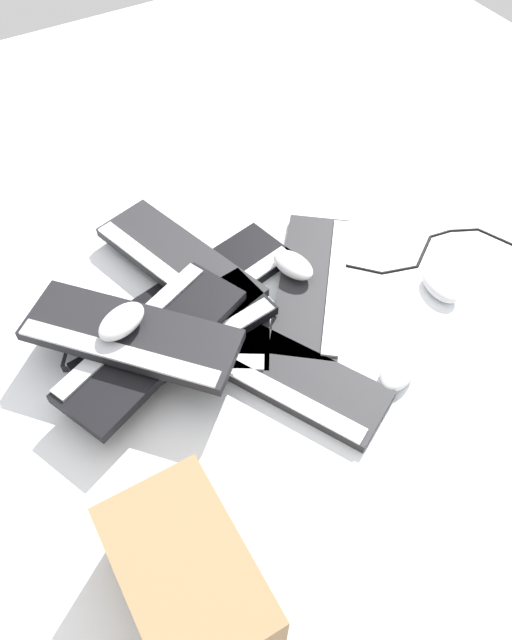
{
  "coord_description": "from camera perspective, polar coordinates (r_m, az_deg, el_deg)",
  "views": [
    {
      "loc": [
        0.69,
        -0.34,
        1.12
      ],
      "look_at": [
        -0.03,
        0.08,
        0.06
      ],
      "focal_mm": 35.0,
      "sensor_mm": 36.0,
      "label": 1
    }
  ],
  "objects": [
    {
      "name": "keyboard_4",
      "position": [
        1.34,
        -7.2,
        -1.69
      ],
      "size": [
        0.21,
        0.46,
        0.03
      ],
      "color": "black",
      "rests_on": "keyboard_3"
    },
    {
      "name": "keyboard_5",
      "position": [
        1.49,
        -7.11,
        5.33
      ],
      "size": [
        0.46,
        0.27,
        0.03
      ],
      "color": "#232326",
      "rests_on": "keyboard_2"
    },
    {
      "name": "keyboard_2",
      "position": [
        1.47,
        -4.47,
        3.07
      ],
      "size": [
        0.24,
        0.46,
        0.03
      ],
      "color": "black",
      "rests_on": "ground"
    },
    {
      "name": "keyboard_0",
      "position": [
        1.32,
        2.62,
        -4.91
      ],
      "size": [
        0.46,
        0.34,
        0.03
      ],
      "color": "#232326",
      "rests_on": "ground"
    },
    {
      "name": "mouse_1",
      "position": [
        1.52,
        16.52,
        3.02
      ],
      "size": [
        0.11,
        0.07,
        0.04
      ],
      "primitive_type": "ellipsoid",
      "rotation": [
        0.0,
        0.0,
        3.06
      ],
      "color": "silver",
      "rests_on": "ground"
    },
    {
      "name": "cardboard_box",
      "position": [
        1.07,
        -6.22,
        -22.59
      ],
      "size": [
        0.3,
        0.19,
        0.18
      ],
      "primitive_type": "cube",
      "rotation": [
        0.0,
        0.0,
        3.14
      ],
      "color": "olive",
      "rests_on": "ground"
    },
    {
      "name": "keyboard_6",
      "position": [
        1.31,
        -9.48,
        -2.1
      ],
      "size": [
        0.31,
        0.46,
        0.03
      ],
      "color": "black",
      "rests_on": "keyboard_4"
    },
    {
      "name": "mouse_2",
      "position": [
        1.46,
        3.43,
        5.04
      ],
      "size": [
        0.12,
        0.09,
        0.04
      ],
      "primitive_type": "ellipsoid",
      "rotation": [
        0.0,
        0.0,
        3.39
      ],
      "color": "silver",
      "rests_on": "keyboard_1"
    },
    {
      "name": "mouse_0",
      "position": [
        1.35,
        12.82,
        -4.61
      ],
      "size": [
        0.11,
        0.13,
        0.04
      ],
      "primitive_type": "ellipsoid",
      "rotation": [
        0.0,
        0.0,
        2.05
      ],
      "color": "silver",
      "rests_on": "ground"
    },
    {
      "name": "keyboard_3",
      "position": [
        1.37,
        -7.97,
        -2.16
      ],
      "size": [
        0.36,
        0.45,
        0.03
      ],
      "color": "black",
      "rests_on": "ground"
    },
    {
      "name": "ground_plane",
      "position": [
        1.35,
        -2.35,
        -3.69
      ],
      "size": [
        3.2,
        3.2,
        0.0
      ],
      "primitive_type": "plane",
      "color": "silver"
    },
    {
      "name": "keyboard_1",
      "position": [
        1.48,
        5.22,
        3.27
      ],
      "size": [
        0.44,
        0.39,
        0.03
      ],
      "color": "#232326",
      "rests_on": "ground"
    },
    {
      "name": "keyboard_7",
      "position": [
        1.29,
        -11.4,
        -1.43
      ],
      "size": [
        0.43,
        0.41,
        0.03
      ],
      "color": "black",
      "rests_on": "keyboard_6"
    },
    {
      "name": "cable_0",
      "position": [
        1.62,
        17.96,
        5.51
      ],
      "size": [
        0.45,
        0.47,
        0.01
      ],
      "color": "black",
      "rests_on": "ground"
    },
    {
      "name": "mouse_3",
      "position": [
        1.27,
        -12.19,
        -0.13
      ],
      "size": [
        0.1,
        0.13,
        0.04
      ],
      "primitive_type": "ellipsoid",
      "rotation": [
        0.0,
        0.0,
        1.96
      ],
      "color": "silver",
      "rests_on": "keyboard_7"
    }
  ]
}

